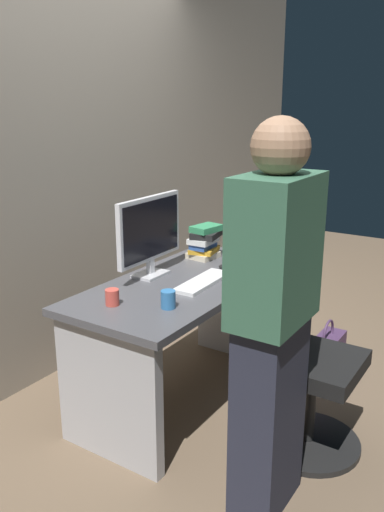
{
  "coord_description": "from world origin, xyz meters",
  "views": [
    {
      "loc": [
        -2.31,
        -1.55,
        1.69
      ],
      "look_at": [
        0.0,
        -0.05,
        0.88
      ],
      "focal_mm": 37.07,
      "sensor_mm": 36.0,
      "label": 1
    }
  ],
  "objects_px": {
    "office_chair": "(302,366)",
    "monitor": "(150,232)",
    "keyboard": "(203,282)",
    "handbag": "(326,355)",
    "mouse": "(226,267)",
    "desk": "(185,318)",
    "cup_near_keyboard": "(168,299)",
    "book_stack": "(204,242)",
    "cell_phone": "(254,263)",
    "cup_by_monitor": "(112,297)",
    "person_at_desk": "(272,323)"
  },
  "relations": [
    {
      "from": "office_chair",
      "to": "keyboard",
      "type": "bearing_deg",
      "value": 85.27
    },
    {
      "from": "cup_by_monitor",
      "to": "cell_phone",
      "type": "distance_m",
      "value": 1.03
    },
    {
      "from": "office_chair",
      "to": "monitor",
      "type": "height_order",
      "value": "monitor"
    },
    {
      "from": "handbag",
      "to": "mouse",
      "type": "bearing_deg",
      "value": 129.58
    },
    {
      "from": "keyboard",
      "to": "handbag",
      "type": "xyz_separation_m",
      "value": [
        0.69,
        -0.5,
        -0.6
      ]
    },
    {
      "from": "office_chair",
      "to": "cell_phone",
      "type": "relative_size",
      "value": 6.53
    },
    {
      "from": "desk",
      "to": "cup_by_monitor",
      "type": "xyz_separation_m",
      "value": [
        -0.5,
        0.09,
        0.26
      ]
    },
    {
      "from": "office_chair",
      "to": "cup_near_keyboard",
      "type": "xyz_separation_m",
      "value": [
        -0.34,
        0.57,
        0.34
      ]
    },
    {
      "from": "mouse",
      "to": "office_chair",
      "type": "bearing_deg",
      "value": -117.68
    },
    {
      "from": "handbag",
      "to": "book_stack",
      "type": "bearing_deg",
      "value": 109.61
    },
    {
      "from": "mouse",
      "to": "book_stack",
      "type": "xyz_separation_m",
      "value": [
        0.15,
        0.25,
        0.09
      ]
    },
    {
      "from": "monitor",
      "to": "keyboard",
      "type": "height_order",
      "value": "monitor"
    },
    {
      "from": "person_at_desk",
      "to": "monitor",
      "type": "height_order",
      "value": "person_at_desk"
    },
    {
      "from": "desk",
      "to": "cell_phone",
      "type": "height_order",
      "value": "cell_phone"
    },
    {
      "from": "person_at_desk",
      "to": "keyboard",
      "type": "relative_size",
      "value": 3.81
    },
    {
      "from": "cup_by_monitor",
      "to": "desk",
      "type": "bearing_deg",
      "value": -10.3
    },
    {
      "from": "office_chair",
      "to": "monitor",
      "type": "relative_size",
      "value": 1.74
    },
    {
      "from": "keyboard",
      "to": "cup_near_keyboard",
      "type": "height_order",
      "value": "cup_near_keyboard"
    },
    {
      "from": "keyboard",
      "to": "cup_near_keyboard",
      "type": "xyz_separation_m",
      "value": [
        -0.4,
        -0.05,
        0.03
      ]
    },
    {
      "from": "mouse",
      "to": "cup_by_monitor",
      "type": "relative_size",
      "value": 1.24
    },
    {
      "from": "office_chair",
      "to": "mouse",
      "type": "height_order",
      "value": "office_chair"
    },
    {
      "from": "person_at_desk",
      "to": "cup_near_keyboard",
      "type": "height_order",
      "value": "person_at_desk"
    },
    {
      "from": "office_chair",
      "to": "cup_by_monitor",
      "type": "xyz_separation_m",
      "value": [
        -0.46,
        0.82,
        0.34
      ]
    },
    {
      "from": "desk",
      "to": "person_at_desk",
      "type": "height_order",
      "value": "person_at_desk"
    },
    {
      "from": "desk",
      "to": "keyboard",
      "type": "height_order",
      "value": "keyboard"
    },
    {
      "from": "cell_phone",
      "to": "monitor",
      "type": "bearing_deg",
      "value": 137.86
    },
    {
      "from": "monitor",
      "to": "cup_near_keyboard",
      "type": "bearing_deg",
      "value": -133.2
    },
    {
      "from": "person_at_desk",
      "to": "cell_phone",
      "type": "height_order",
      "value": "person_at_desk"
    },
    {
      "from": "office_chair",
      "to": "cup_by_monitor",
      "type": "relative_size",
      "value": 11.69
    },
    {
      "from": "desk",
      "to": "monitor",
      "type": "height_order",
      "value": "monitor"
    },
    {
      "from": "person_at_desk",
      "to": "cup_near_keyboard",
      "type": "bearing_deg",
      "value": 78.0
    },
    {
      "from": "desk",
      "to": "cup_by_monitor",
      "type": "distance_m",
      "value": 0.57
    },
    {
      "from": "desk",
      "to": "office_chair",
      "type": "distance_m",
      "value": 0.73
    },
    {
      "from": "person_at_desk",
      "to": "mouse",
      "type": "xyz_separation_m",
      "value": [
        0.8,
        0.66,
        -0.09
      ]
    },
    {
      "from": "desk",
      "to": "person_at_desk",
      "type": "xyz_separation_m",
      "value": [
        -0.51,
        -0.76,
        0.34
      ]
    },
    {
      "from": "cup_by_monitor",
      "to": "person_at_desk",
      "type": "bearing_deg",
      "value": -90.69
    },
    {
      "from": "monitor",
      "to": "person_at_desk",
      "type": "bearing_deg",
      "value": -116.05
    },
    {
      "from": "cup_near_keyboard",
      "to": "handbag",
      "type": "height_order",
      "value": "cup_near_keyboard"
    },
    {
      "from": "handbag",
      "to": "cup_near_keyboard",
      "type": "bearing_deg",
      "value": 157.58
    },
    {
      "from": "monitor",
      "to": "book_stack",
      "type": "distance_m",
      "value": 0.5
    },
    {
      "from": "desk",
      "to": "person_at_desk",
      "type": "bearing_deg",
      "value": -123.71
    },
    {
      "from": "keyboard",
      "to": "mouse",
      "type": "distance_m",
      "value": 0.28
    },
    {
      "from": "cup_near_keyboard",
      "to": "book_stack",
      "type": "xyz_separation_m",
      "value": [
        0.82,
        0.3,
        0.06
      ]
    },
    {
      "from": "keyboard",
      "to": "cup_by_monitor",
      "type": "height_order",
      "value": "cup_by_monitor"
    },
    {
      "from": "handbag",
      "to": "cell_phone",
      "type": "bearing_deg",
      "value": 116.96
    },
    {
      "from": "cell_phone",
      "to": "person_at_desk",
      "type": "bearing_deg",
      "value": -155.43
    },
    {
      "from": "cup_near_keyboard",
      "to": "handbag",
      "type": "xyz_separation_m",
      "value": [
        1.09,
        -0.45,
        -0.64
      ]
    },
    {
      "from": "book_stack",
      "to": "cell_phone",
      "type": "bearing_deg",
      "value": -81.06
    },
    {
      "from": "office_chair",
      "to": "cell_phone",
      "type": "xyz_separation_m",
      "value": [
        0.53,
        0.54,
        0.3
      ]
    },
    {
      "from": "cup_near_keyboard",
      "to": "handbag",
      "type": "bearing_deg",
      "value": -22.42
    }
  ]
}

